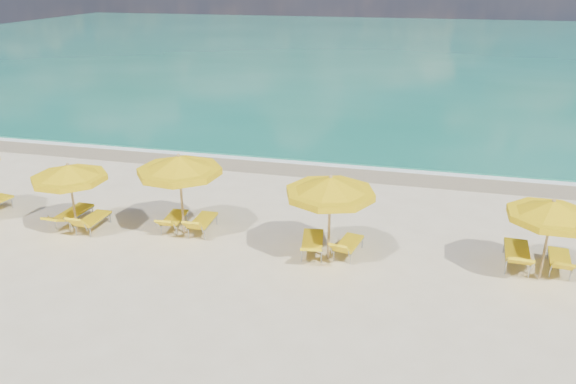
# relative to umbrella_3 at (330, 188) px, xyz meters

# --- Properties ---
(ground_plane) EXTENTS (120.00, 120.00, 0.00)m
(ground_plane) POSITION_rel_umbrella_3_xyz_m (-1.58, 0.21, -2.12)
(ground_plane) COLOR beige
(ocean) EXTENTS (120.00, 80.00, 0.30)m
(ocean) POSITION_rel_umbrella_3_xyz_m (-1.58, 48.21, -2.12)
(ocean) COLOR #126A53
(ocean) RESTS_ON ground
(wet_sand_band) EXTENTS (120.00, 2.60, 0.01)m
(wet_sand_band) POSITION_rel_umbrella_3_xyz_m (-1.58, 7.61, -2.12)
(wet_sand_band) COLOR tan
(wet_sand_band) RESTS_ON ground
(foam_line) EXTENTS (120.00, 1.20, 0.03)m
(foam_line) POSITION_rel_umbrella_3_xyz_m (-1.58, 8.41, -2.12)
(foam_line) COLOR white
(foam_line) RESTS_ON ground
(whitecap_near) EXTENTS (14.00, 0.36, 0.05)m
(whitecap_near) POSITION_rel_umbrella_3_xyz_m (-7.58, 17.21, -2.12)
(whitecap_near) COLOR white
(whitecap_near) RESTS_ON ground
(whitecap_far) EXTENTS (18.00, 0.30, 0.05)m
(whitecap_far) POSITION_rel_umbrella_3_xyz_m (6.42, 24.21, -2.12)
(whitecap_far) COLOR white
(whitecap_far) RESTS_ON ground
(umbrella_1) EXTENTS (2.87, 2.87, 2.26)m
(umbrella_1) POSITION_rel_umbrella_3_xyz_m (-7.79, -0.19, -0.20)
(umbrella_1) COLOR tan
(umbrella_1) RESTS_ON ground
(umbrella_2) EXTENTS (3.10, 3.10, 2.55)m
(umbrella_2) POSITION_rel_umbrella_3_xyz_m (-4.58, 0.55, 0.05)
(umbrella_2) COLOR tan
(umbrella_2) RESTS_ON ground
(umbrella_3) EXTENTS (2.63, 2.63, 2.49)m
(umbrella_3) POSITION_rel_umbrella_3_xyz_m (0.00, 0.00, 0.00)
(umbrella_3) COLOR tan
(umbrella_3) RESTS_ON ground
(umbrella_4) EXTENTS (2.88, 2.88, 2.24)m
(umbrella_4) POSITION_rel_umbrella_3_xyz_m (5.57, 0.29, -0.21)
(umbrella_4) COLOR tan
(umbrella_4) RESTS_ON ground
(lounger_1_left) EXTENTS (0.67, 1.89, 0.67)m
(lounger_1_left) POSITION_rel_umbrella_3_xyz_m (-8.28, 0.36, -1.91)
(lounger_1_left) COLOR #A5A8AD
(lounger_1_left) RESTS_ON ground
(lounger_1_right) EXTENTS (0.60, 1.62, 0.78)m
(lounger_1_right) POSITION_rel_umbrella_3_xyz_m (-7.44, 0.11, -1.92)
(lounger_1_right) COLOR #A5A8AD
(lounger_1_right) RESTS_ON ground
(lounger_2_left) EXTENTS (0.68, 1.66, 0.70)m
(lounger_2_left) POSITION_rel_umbrella_3_xyz_m (-5.02, 0.81, -1.93)
(lounger_2_left) COLOR #A5A8AD
(lounger_2_left) RESTS_ON ground
(lounger_2_right) EXTENTS (0.61, 1.68, 0.78)m
(lounger_2_right) POSITION_rel_umbrella_3_xyz_m (-4.06, 0.78, -1.91)
(lounger_2_right) COLOR #A5A8AD
(lounger_2_right) RESTS_ON ground
(lounger_3_left) EXTENTS (0.88, 1.92, 0.71)m
(lounger_3_left) POSITION_rel_umbrella_3_xyz_m (-0.50, 0.23, -1.91)
(lounger_3_left) COLOR #A5A8AD
(lounger_3_left) RESTS_ON ground
(lounger_3_right) EXTENTS (0.82, 1.66, 0.75)m
(lounger_3_right) POSITION_rel_umbrella_3_xyz_m (0.50, 0.35, -1.92)
(lounger_3_right) COLOR #A5A8AD
(lounger_3_right) RESTS_ON ground
(lounger_4_left) EXTENTS (0.78, 2.02, 0.82)m
(lounger_4_left) POSITION_rel_umbrella_3_xyz_m (5.03, 0.84, -1.89)
(lounger_4_left) COLOR #A5A8AD
(lounger_4_left) RESTS_ON ground
(lounger_4_right) EXTENTS (0.72, 1.69, 0.72)m
(lounger_4_right) POSITION_rel_umbrella_3_xyz_m (6.11, 0.83, -1.92)
(lounger_4_right) COLOR #A5A8AD
(lounger_4_right) RESTS_ON ground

